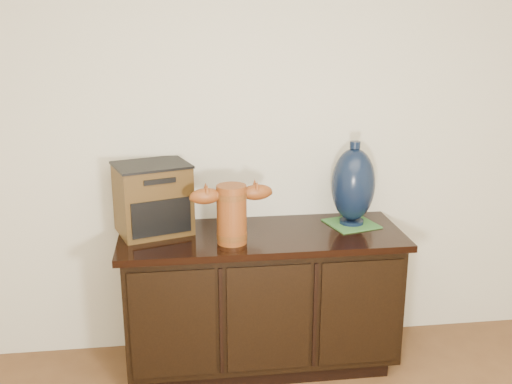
{
  "coord_description": "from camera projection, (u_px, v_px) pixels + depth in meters",
  "views": [
    {
      "loc": [
        -0.41,
        -0.65,
        1.83
      ],
      "look_at": [
        -0.04,
        2.18,
        0.99
      ],
      "focal_mm": 42.0,
      "sensor_mm": 36.0,
      "label": 1
    }
  ],
  "objects": [
    {
      "name": "lamp_base",
      "position": [
        353.0,
        185.0,
        3.16
      ],
      "size": [
        0.28,
        0.28,
        0.45
      ],
      "rotation": [
        0.0,
        0.0,
        0.26
      ],
      "color": "black",
      "rests_on": "green_mat"
    },
    {
      "name": "tv_radio",
      "position": [
        153.0,
        198.0,
        3.06
      ],
      "size": [
        0.43,
        0.39,
        0.36
      ],
      "rotation": [
        0.0,
        0.0,
        0.32
      ],
      "color": "#422C10",
      "rests_on": "sideboard"
    },
    {
      "name": "spray_can",
      "position": [
        229.0,
        214.0,
        3.09
      ],
      "size": [
        0.07,
        0.07,
        0.19
      ],
      "color": "#5B140F",
      "rests_on": "sideboard"
    },
    {
      "name": "terracotta_vessel",
      "position": [
        232.0,
        211.0,
        2.91
      ],
      "size": [
        0.42,
        0.17,
        0.29
      ],
      "rotation": [
        0.0,
        0.0,
        0.14
      ],
      "color": "brown",
      "rests_on": "sideboard"
    },
    {
      "name": "sideboard",
      "position": [
        261.0,
        298.0,
        3.19
      ],
      "size": [
        1.46,
        0.56,
        0.75
      ],
      "color": "black",
      "rests_on": "ground"
    },
    {
      "name": "green_mat",
      "position": [
        351.0,
        224.0,
        3.22
      ],
      "size": [
        0.29,
        0.29,
        0.01
      ],
      "primitive_type": "cube",
      "rotation": [
        0.0,
        0.0,
        0.26
      ],
      "color": "#366D31",
      "rests_on": "sideboard"
    }
  ]
}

